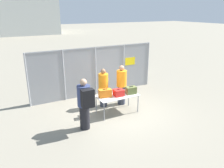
# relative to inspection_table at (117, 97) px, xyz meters

# --- Properties ---
(ground_plane) EXTENTS (120.00, 120.00, 0.00)m
(ground_plane) POSITION_rel_inspection_table_xyz_m (0.12, -0.00, -0.71)
(ground_plane) COLOR gray
(fence_section) EXTENTS (6.40, 0.07, 2.37)m
(fence_section) POSITION_rel_inspection_table_xyz_m (0.13, 2.35, 0.53)
(fence_section) COLOR #9EA0A5
(fence_section) RESTS_ON ground_plane
(inspection_table) EXTENTS (1.68, 0.84, 0.76)m
(inspection_table) POSITION_rel_inspection_table_xyz_m (0.00, 0.00, 0.00)
(inspection_table) COLOR silver
(inspection_table) RESTS_ON ground_plane
(suitcase_orange) EXTENTS (0.54, 0.35, 0.34)m
(suitcase_orange) POSITION_rel_inspection_table_xyz_m (-0.51, 0.08, 0.22)
(suitcase_orange) COLOR orange
(suitcase_orange) RESTS_ON inspection_table
(suitcase_red) EXTENTS (0.40, 0.35, 0.29)m
(suitcase_red) POSITION_rel_inspection_table_xyz_m (0.02, -0.07, 0.19)
(suitcase_red) COLOR red
(suitcase_red) RESTS_ON inspection_table
(suitcase_olive) EXTENTS (0.44, 0.29, 0.32)m
(suitcase_olive) POSITION_rel_inspection_table_xyz_m (0.57, -0.12, 0.21)
(suitcase_olive) COLOR #566033
(suitcase_olive) RESTS_ON inspection_table
(traveler_hooded) EXTENTS (0.46, 0.71, 1.85)m
(traveler_hooded) POSITION_rel_inspection_table_xyz_m (-1.63, -0.62, 0.31)
(traveler_hooded) COLOR black
(traveler_hooded) RESTS_ON ground_plane
(security_worker_near) EXTENTS (0.42, 0.42, 1.69)m
(security_worker_near) POSITION_rel_inspection_table_xyz_m (-0.20, 0.86, 0.16)
(security_worker_near) COLOR #383D4C
(security_worker_near) RESTS_ON ground_plane
(security_worker_far) EXTENTS (0.44, 0.44, 1.78)m
(security_worker_far) POSITION_rel_inspection_table_xyz_m (0.61, 0.69, 0.21)
(security_worker_far) COLOR #383D4C
(security_worker_far) RESTS_ON ground_plane
(utility_trailer) EXTENTS (3.70, 2.25, 0.73)m
(utility_trailer) POSITION_rel_inspection_table_xyz_m (2.69, 4.92, -0.28)
(utility_trailer) COLOR white
(utility_trailer) RESTS_ON ground_plane
(distant_hangar) EXTENTS (13.72, 10.56, 6.59)m
(distant_hangar) POSITION_rel_inspection_table_xyz_m (-0.24, 36.49, 2.59)
(distant_hangar) COLOR #B2B7B2
(distant_hangar) RESTS_ON ground_plane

